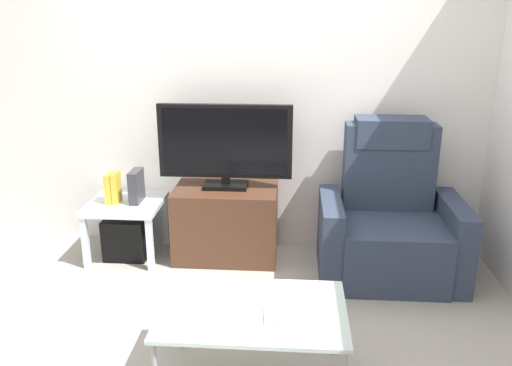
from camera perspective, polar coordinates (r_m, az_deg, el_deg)
The scene contains 12 objects.
ground_plane at distance 3.36m, azimuth -3.37°, elevation -14.05°, with size 6.40×6.40×0.00m, color #9E998E.
wall_back at distance 4.00m, azimuth -1.58°, elevation 11.09°, with size 6.40×0.06×2.60m, color silver.
tv_stand at distance 3.98m, azimuth -3.26°, elevation -4.28°, with size 0.76×0.49×0.55m.
television at distance 3.81m, azimuth -3.38°, elevation 4.23°, with size 0.97×0.20×0.62m.
recliner_armchair at distance 3.82m, azimuth 14.33°, elevation -4.22°, with size 0.98×0.78×1.08m.
side_table at distance 4.07m, azimuth -13.96°, elevation -2.88°, with size 0.54×0.54×0.44m.
subwoofer_box at distance 4.15m, azimuth -13.74°, elevation -5.59°, with size 0.32×0.32×0.32m, color black.
book_leftmost at distance 4.03m, azimuth -15.59°, elevation -0.54°, with size 0.05×0.13×0.22m, color gold.
book_middle at distance 4.01m, azimuth -14.96°, elevation -0.46°, with size 0.04×0.12×0.24m, color gold.
game_console at distance 3.99m, azimuth -12.89°, elevation -0.34°, with size 0.07×0.20×0.24m, color #333338.
coffee_table at distance 2.61m, azimuth -0.34°, elevation -13.99°, with size 0.90×0.60×0.43m.
cell_phone at distance 2.52m, azimuth 1.67°, elevation -14.30°, with size 0.07×0.15×0.01m, color #B7B7BC.
Camera 1 is at (0.40, -2.82, 1.79)m, focal length 36.76 mm.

